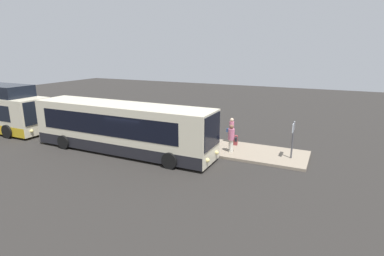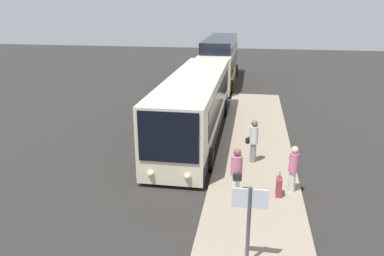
{
  "view_description": "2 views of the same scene",
  "coord_description": "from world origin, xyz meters",
  "px_view_note": "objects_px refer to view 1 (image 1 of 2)",
  "views": [
    {
      "loc": [
        10.87,
        -14.51,
        6.35
      ],
      "look_at": [
        3.62,
        0.77,
        1.93
      ],
      "focal_mm": 28.0,
      "sensor_mm": 36.0,
      "label": 1
    },
    {
      "loc": [
        17.17,
        2.99,
        6.56
      ],
      "look_at": [
        3.62,
        0.77,
        1.93
      ],
      "focal_mm": 35.0,
      "sensor_mm": 36.0,
      "label": 2
    }
  ],
  "objects_px": {
    "passenger_waiting": "(191,129)",
    "suitcase": "(234,140)",
    "bus_lead": "(121,128)",
    "sign_post": "(293,134)",
    "passenger_with_bags": "(231,129)",
    "passenger_boarding": "(231,137)"
  },
  "relations": [
    {
      "from": "passenger_waiting",
      "to": "suitcase",
      "type": "bearing_deg",
      "value": -118.83
    },
    {
      "from": "bus_lead",
      "to": "passenger_waiting",
      "type": "bearing_deg",
      "value": 40.55
    },
    {
      "from": "bus_lead",
      "to": "sign_post",
      "type": "bearing_deg",
      "value": 16.02
    },
    {
      "from": "bus_lead",
      "to": "suitcase",
      "type": "relative_size",
      "value": 13.75
    },
    {
      "from": "bus_lead",
      "to": "passenger_waiting",
      "type": "height_order",
      "value": "bus_lead"
    },
    {
      "from": "passenger_waiting",
      "to": "passenger_with_bags",
      "type": "bearing_deg",
      "value": -106.99
    },
    {
      "from": "suitcase",
      "to": "sign_post",
      "type": "height_order",
      "value": "sign_post"
    },
    {
      "from": "bus_lead",
      "to": "sign_post",
      "type": "distance_m",
      "value": 10.53
    },
    {
      "from": "bus_lead",
      "to": "suitcase",
      "type": "xyz_separation_m",
      "value": [
        6.32,
        3.91,
        -1.04
      ]
    },
    {
      "from": "passenger_waiting",
      "to": "passenger_with_bags",
      "type": "height_order",
      "value": "passenger_waiting"
    },
    {
      "from": "passenger_waiting",
      "to": "passenger_with_bags",
      "type": "relative_size",
      "value": 1.07
    },
    {
      "from": "passenger_boarding",
      "to": "sign_post",
      "type": "relative_size",
      "value": 0.8
    },
    {
      "from": "passenger_waiting",
      "to": "passenger_with_bags",
      "type": "xyz_separation_m",
      "value": [
        2.42,
        1.4,
        -0.07
      ]
    },
    {
      "from": "passenger_waiting",
      "to": "bus_lead",
      "type": "bearing_deg",
      "value": 83.59
    },
    {
      "from": "passenger_waiting",
      "to": "suitcase",
      "type": "xyz_separation_m",
      "value": [
        2.82,
        0.92,
        -0.68
      ]
    },
    {
      "from": "passenger_waiting",
      "to": "sign_post",
      "type": "xyz_separation_m",
      "value": [
        6.63,
        -0.08,
        0.45
      ]
    },
    {
      "from": "passenger_with_bags",
      "to": "suitcase",
      "type": "bearing_deg",
      "value": -131.24
    },
    {
      "from": "passenger_boarding",
      "to": "suitcase",
      "type": "xyz_separation_m",
      "value": [
        -0.25,
        1.47,
        -0.61
      ]
    },
    {
      "from": "passenger_with_bags",
      "to": "sign_post",
      "type": "relative_size",
      "value": 0.78
    },
    {
      "from": "passenger_boarding",
      "to": "sign_post",
      "type": "xyz_separation_m",
      "value": [
        3.56,
        0.46,
        0.52
      ]
    },
    {
      "from": "passenger_boarding",
      "to": "suitcase",
      "type": "bearing_deg",
      "value": -179.86
    },
    {
      "from": "bus_lead",
      "to": "passenger_with_bags",
      "type": "xyz_separation_m",
      "value": [
        5.92,
        4.39,
        -0.43
      ]
    }
  ]
}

